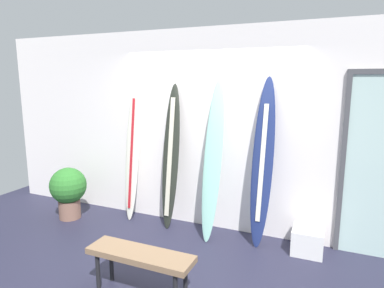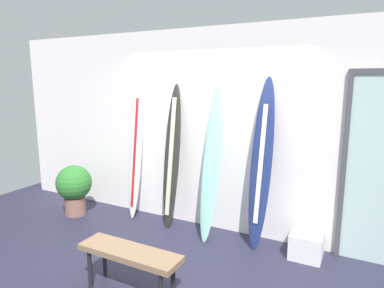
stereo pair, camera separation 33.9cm
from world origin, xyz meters
The scene contains 9 objects.
ground centered at (0.00, 0.00, -0.02)m, with size 8.00×8.00×0.04m, color #252539.
wall_back centered at (0.00, 1.30, 1.40)m, with size 7.20×0.20×2.80m, color white.
surfboard_ivory centered at (-1.16, 1.02, 0.99)m, with size 0.23×0.32×2.02m.
surfboard_charcoal centered at (-0.49, 0.99, 1.03)m, with size 0.26×0.36×2.06m.
surfboard_seafoam centered at (0.16, 0.92, 1.04)m, with size 0.25×0.53×2.11m.
surfboard_navy centered at (0.81, 0.98, 1.06)m, with size 0.29×0.42×2.15m.
display_block_left centered at (1.41, 0.94, 0.15)m, with size 0.37×0.37×0.31m.
potted_plant centered at (-2.06, 0.61, 0.46)m, with size 0.55×0.55×0.79m.
bench centered at (-0.02, -0.61, 0.41)m, with size 1.08×0.31×0.47m.
Camera 2 is at (1.95, -3.03, 2.10)m, focal length 31.71 mm.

